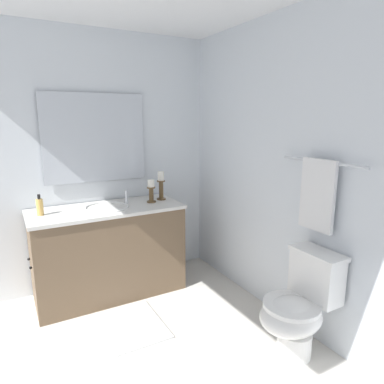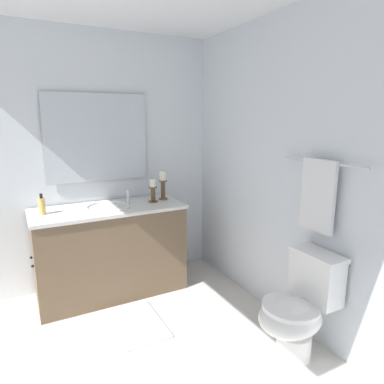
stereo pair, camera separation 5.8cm
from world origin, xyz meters
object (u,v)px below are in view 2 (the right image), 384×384
(vanity_cabinet, at_px, (111,250))
(soap_bottle, at_px, (42,206))
(mirror, at_px, (98,138))
(bath_mat, at_px, (134,324))
(towel_near_vanity, at_px, (318,196))
(sink_basin, at_px, (109,211))
(candle_holder_short, at_px, (153,190))
(candle_holder_tall, at_px, (163,185))
(towel_bar, at_px, (322,162))
(toilet, at_px, (298,309))

(vanity_cabinet, xyz_separation_m, soap_bottle, (-0.03, -0.55, 0.50))
(mirror, bearing_deg, bath_mat, 0.00)
(vanity_cabinet, height_order, towel_near_vanity, towel_near_vanity)
(sink_basin, distance_m, towel_near_vanity, 1.82)
(candle_holder_short, height_order, bath_mat, candle_holder_short)
(vanity_cabinet, relative_size, sink_basin, 3.41)
(sink_basin, xyz_separation_m, soap_bottle, (-0.03, -0.56, 0.11))
(mirror, height_order, candle_holder_tall, mirror)
(soap_bottle, bearing_deg, towel_bar, 49.34)
(mirror, bearing_deg, candle_holder_tall, 67.57)
(candle_holder_tall, xyz_separation_m, bath_mat, (0.67, -0.57, -0.99))
(toilet, distance_m, towel_near_vanity, 0.79)
(soap_bottle, relative_size, towel_bar, 0.26)
(soap_bottle, relative_size, toilet, 0.24)
(mirror, relative_size, soap_bottle, 5.34)
(toilet, relative_size, towel_near_vanity, 1.49)
(vanity_cabinet, height_order, sink_basin, sink_basin)
(candle_holder_tall, distance_m, towel_bar, 1.60)
(candle_holder_tall, distance_m, candle_holder_short, 0.15)
(soap_bottle, distance_m, bath_mat, 1.25)
(toilet, height_order, bath_mat, toilet)
(mirror, bearing_deg, towel_near_vanity, 33.08)
(towel_bar, bearing_deg, candle_holder_tall, -159.16)
(sink_basin, relative_size, soap_bottle, 2.23)
(toilet, bearing_deg, mirror, -153.24)
(sink_basin, relative_size, candle_holder_short, 1.81)
(candle_holder_short, xyz_separation_m, toilet, (1.49, 0.46, -0.60))
(candle_holder_short, distance_m, towel_bar, 1.61)
(sink_basin, relative_size, candle_holder_tall, 1.42)
(sink_basin, xyz_separation_m, candle_holder_short, (0.01, 0.43, 0.15))
(candle_holder_short, height_order, towel_bar, towel_bar)
(sink_basin, bearing_deg, bath_mat, -0.09)
(mirror, xyz_separation_m, towel_bar, (1.69, 1.12, -0.10))
(vanity_cabinet, relative_size, soap_bottle, 7.61)
(bath_mat, bearing_deg, vanity_cabinet, -180.00)
(toilet, relative_size, bath_mat, 1.25)
(candle_holder_tall, relative_size, toilet, 0.38)
(towel_near_vanity, xyz_separation_m, bath_mat, (-0.79, -1.10, -1.12))
(candle_holder_short, bearing_deg, toilet, 17.26)
(candle_holder_tall, relative_size, candle_holder_short, 1.27)
(mirror, height_order, toilet, mirror)
(towel_bar, bearing_deg, soap_bottle, -130.66)
(toilet, relative_size, towel_bar, 1.07)
(towel_bar, bearing_deg, sink_basin, -141.60)
(sink_basin, bearing_deg, candle_holder_short, 88.69)
(candle_holder_tall, relative_size, soap_bottle, 1.57)
(sink_basin, bearing_deg, candle_holder_tall, 94.74)
(vanity_cabinet, distance_m, bath_mat, 0.75)
(soap_bottle, bearing_deg, vanity_cabinet, 87.39)
(sink_basin, xyz_separation_m, mirror, (-0.28, -0.00, 0.65))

